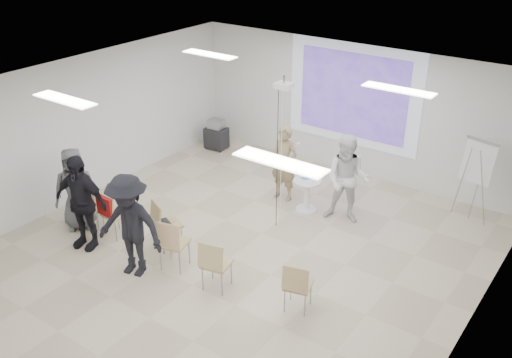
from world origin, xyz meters
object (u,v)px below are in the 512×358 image
Objects in this scene: chair_right_inner at (214,262)px; audience_mid at (129,219)px; chair_left_inner at (163,221)px; flipchart_easel at (479,162)px; chair_right_far at (297,284)px; audience_left at (80,195)px; chair_left_mid at (112,212)px; pedestal_table at (307,193)px; player_right at (348,175)px; audience_outer at (75,184)px; chair_center at (172,241)px; av_cart at (216,135)px; chair_far_left at (92,201)px; laptop at (169,222)px; player_left at (284,159)px.

audience_mid is (-1.43, -0.43, 0.50)m from chair_right_inner.
flipchart_easel is (4.19, 4.30, 0.69)m from chair_left_inner.
audience_mid is (-2.79, -0.75, 0.53)m from chair_right_far.
chair_left_mid is at bearing 56.29° from audience_left.
pedestal_table is at bearing 87.92° from chair_left_inner.
chair_left_mid is (-2.42, -2.99, 0.14)m from pedestal_table.
player_right is 1.17× the size of flipchart_easel.
audience_outer is at bearing -130.77° from flipchart_easel.
audience_left reaches higher than chair_center.
chair_center is at bearing -132.16° from player_right.
chair_right_inner is 5.90m from av_cart.
chair_far_left is at bearing 163.69° from chair_right_inner.
chair_right_inner is 1.58m from audience_mid.
audience_outer reaches higher than av_cart.
chair_left_mid reaches higher than av_cart.
chair_right_far is 4.22m from audience_left.
chair_right_far is (3.95, 0.16, -0.02)m from chair_left_mid.
pedestal_table is 0.77× the size of chair_right_inner.
flipchart_easel reaches higher than chair_center.
flipchart_easel reaches higher than laptop.
chair_left_inner reaches higher than pedestal_table.
chair_left_mid is 0.43× the size of audience_left.
chair_far_left is 0.86m from audience_left.
laptop is at bearing 160.88° from chair_right_far.
flipchart_easel is (3.50, 1.41, 0.33)m from player_left.
chair_right_far is 2.94m from audience_mid.
chair_right_inner is (-0.65, -3.26, -0.45)m from player_right.
chair_left_inner is 0.46× the size of audience_left.
audience_mid is (-1.27, -3.58, 0.65)m from pedestal_table.
audience_outer is at bearing 168.40° from chair_right_far.
player_right is at bearing 31.96° from chair_far_left.
chair_right_inner is at bearing -87.02° from pedestal_table.
chair_right_inner is 2.84m from audience_left.
player_right is 2.07× the size of chair_center.
chair_far_left is at bearing -87.73° from av_cart.
audience_mid is at bearing -61.33° from audience_outer.
chair_left_inner reaches higher than chair_right_far.
player_left is 3.93m from chair_far_left.
chair_left_inner is 4.70m from av_cart.
flipchart_easel is (5.86, 4.52, 0.72)m from chair_far_left.
audience_left reaches higher than chair_left_mid.
chair_right_inner is 0.54× the size of flipchart_easel.
chair_center is 0.46× the size of audience_left.
pedestal_table is 3.16m from chair_right_inner.
chair_right_inner is 1.59m from laptop.
audience_outer reaches higher than chair_center.
chair_left_inner is 0.52× the size of audience_outer.
flipchart_easel reaches higher than chair_right_far.
player_left is 5.28× the size of laptop.
player_right is at bearing 88.42° from chair_right_far.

